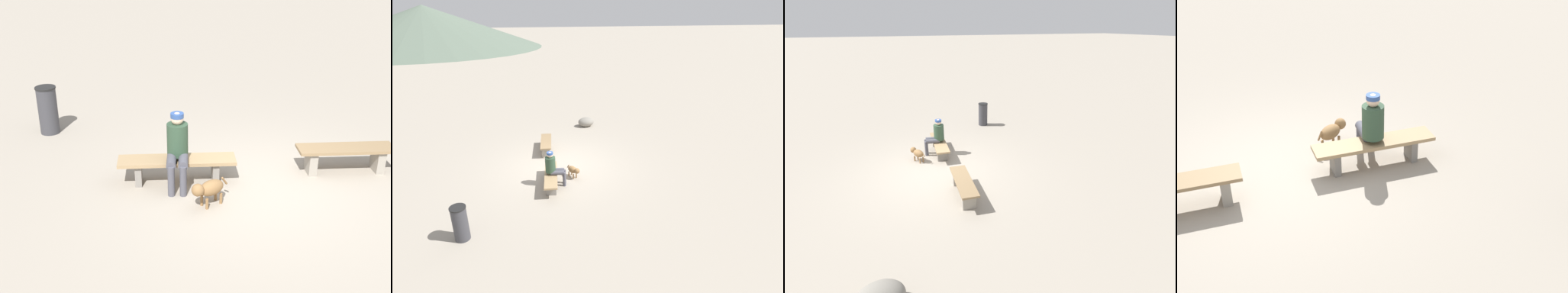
{
  "view_description": "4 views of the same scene",
  "coord_description": "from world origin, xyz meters",
  "views": [
    {
      "loc": [
        2.23,
        6.68,
        3.89
      ],
      "look_at": [
        0.98,
        -0.62,
        0.54
      ],
      "focal_mm": 45.82,
      "sensor_mm": 36.0,
      "label": 1
    },
    {
      "loc": [
        10.59,
        -1.21,
        5.42
      ],
      "look_at": [
        -0.81,
        1.24,
        0.36
      ],
      "focal_mm": 29.01,
      "sensor_mm": 36.0,
      "label": 2
    },
    {
      "loc": [
        -7.66,
        1.62,
        4.1
      ],
      "look_at": [
        -0.53,
        -1.22,
        0.84
      ],
      "focal_mm": 26.7,
      "sensor_mm": 36.0,
      "label": 3
    },
    {
      "loc": [
        -1.65,
        -6.6,
        4.27
      ],
      "look_at": [
        1.09,
        -0.88,
        0.6
      ],
      "focal_mm": 47.02,
      "sensor_mm": 36.0,
      "label": 4
    }
  ],
  "objects": [
    {
      "name": "ground",
      "position": [
        0.0,
        0.0,
        -0.03
      ],
      "size": [
        210.0,
        210.0,
        0.06
      ],
      "primitive_type": "cube",
      "color": "#9E9384"
    },
    {
      "name": "bench_left",
      "position": [
        -1.54,
        -0.37,
        0.31
      ],
      "size": [
        1.67,
        0.6,
        0.45
      ],
      "rotation": [
        0.0,
        0.0,
        -0.11
      ],
      "color": "gray",
      "rests_on": "ground"
    },
    {
      "name": "bench_right",
      "position": [
        1.31,
        -0.47,
        0.32
      ],
      "size": [
        1.93,
        0.62,
        0.42
      ],
      "rotation": [
        0.0,
        0.0,
        -0.11
      ],
      "color": "gray",
      "rests_on": "ground"
    },
    {
      "name": "seated_person",
      "position": [
        1.31,
        -0.37,
        0.69
      ],
      "size": [
        0.4,
        0.68,
        1.21
      ],
      "rotation": [
        0.0,
        0.0,
        -0.16
      ],
      "color": "#2D4733",
      "rests_on": "ground"
    },
    {
      "name": "dog",
      "position": [
        0.95,
        0.35,
        0.29
      ],
      "size": [
        0.6,
        0.42,
        0.43
      ],
      "rotation": [
        0.0,
        0.0,
        0.48
      ],
      "color": "olive",
      "rests_on": "ground"
    },
    {
      "name": "trash_bin",
      "position": [
        3.55,
        -2.98,
        0.48
      ],
      "size": [
        0.4,
        0.4,
        0.96
      ],
      "color": "#38383D",
      "rests_on": "ground"
    }
  ]
}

